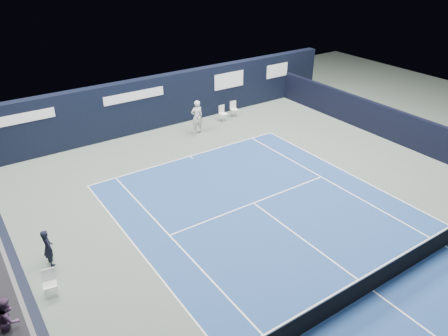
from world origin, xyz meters
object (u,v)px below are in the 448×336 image
at_px(line_judge_chair, 49,281).
at_px(tennis_net, 375,279).
at_px(folding_chair_back_a, 223,112).
at_px(folding_chair_back_b, 234,108).
at_px(tennis_player, 197,117).

xyz_separation_m(line_judge_chair, tennis_net, (8.73, -5.82, -0.02)).
xyz_separation_m(folding_chair_back_a, folding_chair_back_b, (1.04, 0.27, -0.01)).
relative_size(folding_chair_back_b, line_judge_chair, 1.02).
bearing_deg(tennis_net, folding_chair_back_a, 74.21).
xyz_separation_m(folding_chair_back_b, tennis_net, (-5.31, -15.37, -0.04)).
bearing_deg(line_judge_chair, tennis_player, 50.55).
bearing_deg(tennis_net, folding_chair_back_b, 70.95).
distance_m(folding_chair_back_b, tennis_net, 16.26).
distance_m(folding_chair_back_a, folding_chair_back_b, 1.07).
xyz_separation_m(line_judge_chair, tennis_player, (10.68, 8.53, 0.46)).
distance_m(folding_chair_back_b, line_judge_chair, 16.98).
height_order(folding_chair_back_a, line_judge_chair, folding_chair_back_a).
bearing_deg(folding_chair_back_b, tennis_player, -156.51).
relative_size(folding_chair_back_a, line_judge_chair, 1.05).
xyz_separation_m(folding_chair_back_a, line_judge_chair, (-13.00, -9.29, -0.02)).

